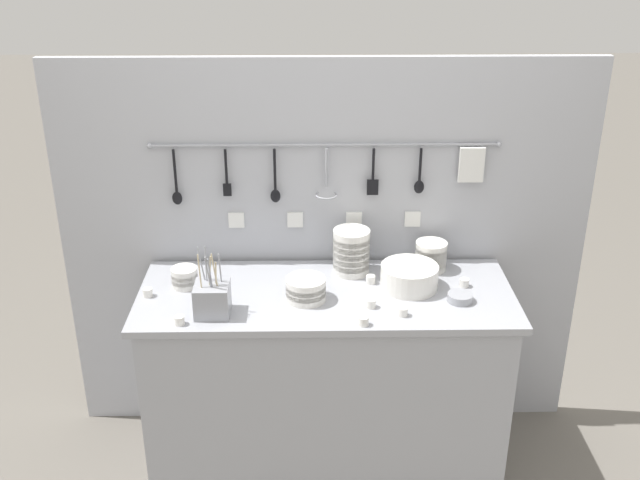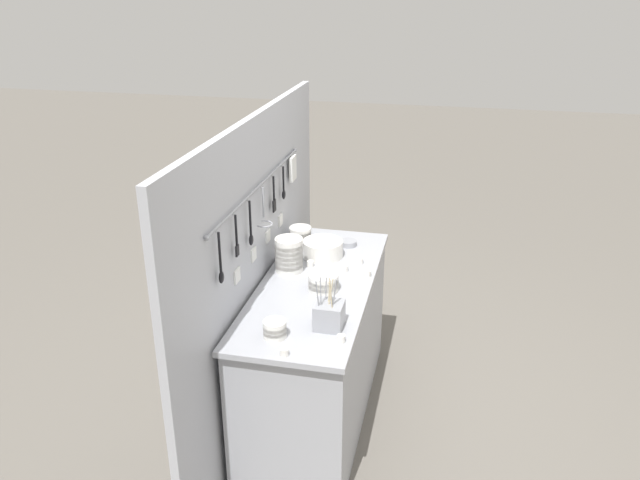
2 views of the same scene
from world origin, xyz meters
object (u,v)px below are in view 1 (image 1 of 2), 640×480
at_px(steel_mixing_bowl, 460,298).
at_px(cup_centre, 371,303).
at_px(bowl_stack_nested_right, 351,251).
at_px(cup_back_left, 148,292).
at_px(bowl_stack_tall_left, 306,289).
at_px(cup_edge_near, 363,321).
at_px(cup_front_left, 179,320).
at_px(bowl_stack_back_corner, 185,277).
at_px(cup_by_caddy, 403,312).
at_px(plate_stack, 409,277).
at_px(bowl_stack_wide_centre, 431,256).
at_px(cutlery_caddy, 212,299).
at_px(cup_edge_far, 371,279).
at_px(cup_back_right, 464,283).

xyz_separation_m(steel_mixing_bowl, cup_centre, (-0.37, -0.04, 0.00)).
bearing_deg(bowl_stack_nested_right, cup_back_left, -166.30).
relative_size(bowl_stack_tall_left, cup_edge_near, 4.11).
xyz_separation_m(cup_front_left, cup_back_left, (-0.17, 0.23, 0.00)).
relative_size(bowl_stack_nested_right, cup_edge_near, 5.02).
bearing_deg(cup_back_left, bowl_stack_back_corner, 30.92).
distance_m(cup_by_caddy, cup_back_left, 1.06).
xyz_separation_m(cup_by_caddy, cup_edge_near, (-0.16, -0.07, 0.00)).
xyz_separation_m(plate_stack, cup_front_left, (-0.93, -0.29, -0.03)).
relative_size(bowl_stack_tall_left, bowl_stack_back_corner, 1.48).
xyz_separation_m(bowl_stack_wide_centre, cup_front_left, (-1.04, -0.46, -0.05)).
relative_size(cup_by_caddy, cup_back_left, 1.00).
height_order(cutlery_caddy, cup_by_caddy, cutlery_caddy).
height_order(bowl_stack_nested_right, cup_edge_far, bowl_stack_nested_right).
height_order(plate_stack, cup_centre, plate_stack).
relative_size(bowl_stack_tall_left, steel_mixing_bowl, 1.58).
xyz_separation_m(cup_centre, cup_edge_far, (0.01, 0.21, 0.00)).
relative_size(steel_mixing_bowl, cup_centre, 2.61).
distance_m(cup_by_caddy, cup_back_right, 0.38).
distance_m(bowl_stack_wide_centre, cup_front_left, 1.14).
bearing_deg(bowl_stack_nested_right, bowl_stack_back_corner, -170.17).
relative_size(cutlery_caddy, cup_front_left, 6.92).
bearing_deg(bowl_stack_tall_left, cup_front_left, -158.70).
bearing_deg(bowl_stack_nested_right, cup_by_caddy, -64.34).
bearing_deg(cup_back_left, bowl_stack_wide_centre, 10.84).
bearing_deg(cup_back_right, cup_back_left, -177.21).
relative_size(cup_edge_near, cup_back_left, 1.00).
bearing_deg(cup_by_caddy, cup_back_right, 39.64).
bearing_deg(bowl_stack_nested_right, bowl_stack_tall_left, -128.98).
distance_m(bowl_stack_wide_centre, bowl_stack_tall_left, 0.62).
bearing_deg(cup_front_left, steel_mixing_bowl, 8.41).
bearing_deg(cup_back_right, bowl_stack_back_corner, 179.03).
xyz_separation_m(cutlery_caddy, cup_centre, (0.63, 0.04, -0.05)).
bearing_deg(bowl_stack_wide_centre, cup_front_left, -156.21).
bearing_deg(cup_centre, cutlery_caddy, -176.51).
bearing_deg(cutlery_caddy, bowl_stack_tall_left, 16.37).
xyz_separation_m(bowl_stack_back_corner, cup_by_caddy, (0.90, -0.26, -0.03)).
relative_size(cup_back_right, cup_edge_far, 1.00).
relative_size(bowl_stack_tall_left, cutlery_caddy, 0.59).
bearing_deg(bowl_stack_tall_left, cup_edge_far, 26.54).
relative_size(cup_edge_far, cup_edge_near, 1.00).
bearing_deg(bowl_stack_back_corner, cup_edge_near, -24.14).
height_order(bowl_stack_wide_centre, cup_back_right, bowl_stack_wide_centre).
relative_size(bowl_stack_wide_centre, cup_back_right, 3.46).
height_order(bowl_stack_wide_centre, bowl_stack_nested_right, bowl_stack_nested_right).
relative_size(plate_stack, cup_back_right, 6.08).
bearing_deg(cup_edge_near, bowl_stack_wide_centre, 55.29).
distance_m(cup_centre, cup_front_left, 0.76).
height_order(bowl_stack_nested_right, steel_mixing_bowl, bowl_stack_nested_right).
bearing_deg(cup_centre, cup_back_left, 173.34).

